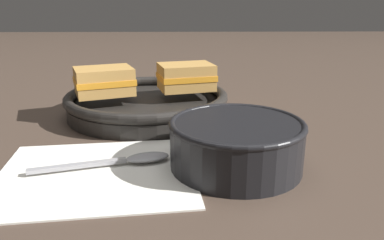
{
  "coord_description": "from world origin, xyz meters",
  "views": [
    {
      "loc": [
        0.04,
        -0.48,
        0.2
      ],
      "look_at": [
        0.05,
        0.03,
        0.03
      ],
      "focal_mm": 35.0,
      "sensor_mm": 36.0,
      "label": 1
    }
  ],
  "objects_px": {
    "spoon": "(129,159)",
    "sandwich_near_left": "(104,81)",
    "soup_bowl": "(236,141)",
    "sandwich_near_right": "(186,77)",
    "skillet": "(147,103)"
  },
  "relations": [
    {
      "from": "sandwich_near_left",
      "to": "sandwich_near_right",
      "type": "distance_m",
      "value": 0.15
    },
    {
      "from": "soup_bowl",
      "to": "skillet",
      "type": "xyz_separation_m",
      "value": [
        -0.13,
        0.23,
        -0.01
      ]
    },
    {
      "from": "spoon",
      "to": "skillet",
      "type": "height_order",
      "value": "skillet"
    },
    {
      "from": "spoon",
      "to": "sandwich_near_left",
      "type": "xyz_separation_m",
      "value": [
        -0.07,
        0.2,
        0.06
      ]
    },
    {
      "from": "soup_bowl",
      "to": "sandwich_near_right",
      "type": "relative_size",
      "value": 1.46
    },
    {
      "from": "soup_bowl",
      "to": "sandwich_near_left",
      "type": "distance_m",
      "value": 0.29
    },
    {
      "from": "sandwich_near_right",
      "to": "spoon",
      "type": "bearing_deg",
      "value": -106.98
    },
    {
      "from": "sandwich_near_right",
      "to": "skillet",
      "type": "bearing_deg",
      "value": -165.7
    },
    {
      "from": "soup_bowl",
      "to": "sandwich_near_right",
      "type": "bearing_deg",
      "value": 103.51
    },
    {
      "from": "soup_bowl",
      "to": "spoon",
      "type": "distance_m",
      "value": 0.14
    },
    {
      "from": "skillet",
      "to": "sandwich_near_left",
      "type": "height_order",
      "value": "sandwich_near_left"
    },
    {
      "from": "spoon",
      "to": "sandwich_near_left",
      "type": "distance_m",
      "value": 0.22
    },
    {
      "from": "spoon",
      "to": "skillet",
      "type": "distance_m",
      "value": 0.22
    },
    {
      "from": "sandwich_near_left",
      "to": "soup_bowl",
      "type": "bearing_deg",
      "value": -46.49
    },
    {
      "from": "spoon",
      "to": "sandwich_near_left",
      "type": "height_order",
      "value": "sandwich_near_left"
    }
  ]
}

